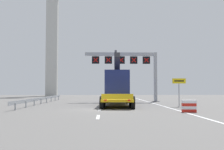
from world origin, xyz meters
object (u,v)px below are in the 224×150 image
Objects in this scene: heavy_haul_truck_yellow at (117,87)px; exit_sign_yellow at (179,85)px; crash_barrier_striped at (189,106)px; overhead_lane_gantry at (130,62)px; bridge_pylon_distant at (53,11)px.

exit_sign_yellow is (5.97, -3.97, 0.09)m from heavy_haul_truck_yellow.
exit_sign_yellow is 6.97m from crash_barrier_striped.
bridge_pylon_distant is (-16.65, 31.20, 15.98)m from overhead_lane_gantry.
heavy_haul_truck_yellow is (-2.12, -6.43, -3.42)m from overhead_lane_gantry.
crash_barrier_striped is at bearing -65.62° from heavy_haul_truck_yellow.
exit_sign_yellow is at bearing -33.63° from heavy_haul_truck_yellow.
crash_barrier_striped is (-1.14, -6.68, -1.62)m from exit_sign_yellow.
bridge_pylon_distant reaches higher than exit_sign_yellow.
crash_barrier_striped is (4.83, -10.65, -1.54)m from heavy_haul_truck_yellow.
overhead_lane_gantry is 11.58m from exit_sign_yellow.
exit_sign_yellow is 0.07× the size of bridge_pylon_distant.
bridge_pylon_distant is (-19.36, 48.28, 20.94)m from crash_barrier_striped.
overhead_lane_gantry reaches higher than heavy_haul_truck_yellow.
overhead_lane_gantry reaches higher than exit_sign_yellow.
bridge_pylon_distant is (-14.53, 37.63, 19.40)m from heavy_haul_truck_yellow.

